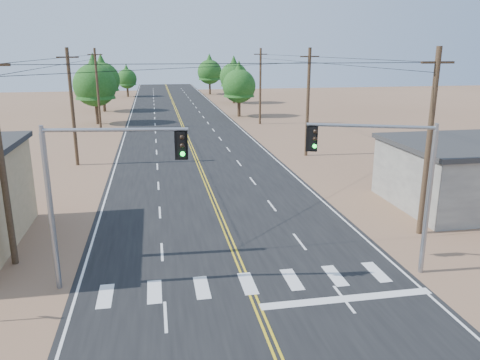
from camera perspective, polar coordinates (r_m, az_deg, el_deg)
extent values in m
cube|color=black|center=(41.34, -5.05, 1.84)|extent=(15.00, 200.00, 0.02)
cylinder|color=#4C3826|center=(23.54, -27.10, 2.05)|extent=(0.30, 0.30, 10.00)
cylinder|color=#4C3826|center=(42.82, -19.76, 8.26)|extent=(0.30, 0.30, 10.00)
cube|color=#4C3826|center=(42.55, -20.29, 13.86)|extent=(1.80, 0.12, 0.12)
cylinder|color=#4C3826|center=(62.55, -16.96, 10.56)|extent=(0.30, 0.30, 10.00)
cube|color=#4C3826|center=(62.37, -17.28, 14.40)|extent=(1.80, 0.12, 0.12)
cylinder|color=#4C3826|center=(26.59, 22.01, 4.02)|extent=(0.30, 0.30, 10.00)
cube|color=#4C3826|center=(26.15, 22.97, 13.06)|extent=(1.80, 0.12, 0.12)
cylinder|color=#4C3826|center=(44.57, 8.27, 9.26)|extent=(0.30, 0.30, 10.00)
cube|color=#4C3826|center=(44.31, 8.49, 14.67)|extent=(1.80, 0.12, 0.12)
cylinder|color=#4C3826|center=(63.77, 2.49, 11.29)|extent=(0.30, 0.30, 10.00)
cube|color=#4C3826|center=(63.59, 2.53, 15.07)|extent=(1.80, 0.12, 0.12)
cylinder|color=gray|center=(20.68, -22.03, -3.83)|extent=(0.23, 0.23, 6.70)
cylinder|color=gray|center=(19.88, -23.02, 5.33)|extent=(0.17, 0.17, 0.57)
cylinder|color=gray|center=(19.06, -14.96, 5.94)|extent=(5.67, 0.94, 0.15)
cube|color=black|center=(18.79, -7.15, 4.28)|extent=(0.37, 0.33, 1.05)
sphere|color=black|center=(18.56, -7.08, 5.20)|extent=(0.19, 0.19, 0.19)
sphere|color=black|center=(18.62, -7.05, 4.18)|extent=(0.19, 0.19, 0.19)
sphere|color=#0CE533|center=(18.69, -7.01, 3.18)|extent=(0.19, 0.19, 0.19)
cylinder|color=gray|center=(22.15, 21.93, -2.74)|extent=(0.22, 0.22, 6.56)
cylinder|color=gray|center=(21.41, 22.82, 5.63)|extent=(0.17, 0.17, 0.56)
cylinder|color=gray|center=(20.98, 15.58, 6.35)|extent=(5.12, 2.05, 0.15)
cube|color=black|center=(20.99, 8.83, 5.06)|extent=(0.41, 0.38, 1.03)
sphere|color=black|center=(20.81, 9.16, 5.87)|extent=(0.19, 0.19, 0.19)
sphere|color=black|center=(20.87, 9.12, 4.98)|extent=(0.19, 0.19, 0.19)
sphere|color=#0CE533|center=(20.93, 9.09, 4.10)|extent=(0.19, 0.19, 0.19)
cylinder|color=#3F2D1E|center=(66.95, -17.04, 8.00)|extent=(0.45, 0.45, 3.41)
cone|color=#1C4D16|center=(66.54, -17.37, 12.03)|extent=(5.30, 5.30, 6.05)
sphere|color=#1C4D16|center=(66.61, -17.28, 10.98)|extent=(5.68, 5.68, 5.68)
cylinder|color=#3F2D1E|center=(80.42, -16.25, 9.21)|extent=(0.49, 0.49, 3.33)
cone|color=#1C4D16|center=(80.08, -16.51, 12.50)|extent=(5.18, 5.18, 5.92)
sphere|color=#1C4D16|center=(80.14, -16.44, 11.64)|extent=(5.55, 5.55, 5.55)
cylinder|color=#3F2D1E|center=(104.62, -13.54, 10.52)|extent=(0.47, 0.47, 2.48)
cone|color=#1C4D16|center=(104.40, -13.66, 12.40)|extent=(3.85, 3.85, 4.40)
sphere|color=#1C4D16|center=(104.45, -13.63, 11.91)|extent=(4.13, 4.13, 4.13)
cylinder|color=#3F2D1E|center=(71.31, -0.12, 8.93)|extent=(0.49, 0.49, 2.98)
cone|color=#1C4D16|center=(70.94, -0.12, 12.25)|extent=(4.63, 4.63, 5.29)
sphere|color=#1C4D16|center=(71.01, -0.12, 11.39)|extent=(4.96, 4.96, 4.96)
cylinder|color=#3F2D1E|center=(89.34, -0.75, 10.35)|extent=(0.49, 0.49, 3.16)
cone|color=#1C4D16|center=(89.04, -0.76, 13.17)|extent=(4.92, 4.92, 5.62)
sphere|color=#1C4D16|center=(89.10, -0.76, 12.44)|extent=(5.27, 5.27, 5.27)
cylinder|color=#3F2D1E|center=(107.55, -3.70, 11.24)|extent=(0.47, 0.47, 3.23)
cone|color=#1C4D16|center=(107.30, -3.74, 13.64)|extent=(5.03, 5.03, 5.75)
sphere|color=#1C4D16|center=(107.35, -3.73, 13.01)|extent=(5.39, 5.39, 5.39)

